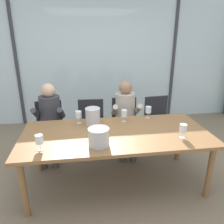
# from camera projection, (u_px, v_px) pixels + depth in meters

# --- Properties ---
(ground) EXTENTS (14.00, 14.00, 0.00)m
(ground) POSITION_uv_depth(u_px,v_px,m) (107.00, 147.00, 3.95)
(ground) COLOR #847056
(window_glass_panel) EXTENTS (7.54, 0.03, 2.60)m
(window_glass_panel) POSITION_uv_depth(u_px,v_px,m) (99.00, 63.00, 4.79)
(window_glass_panel) COLOR silver
(window_glass_panel) RESTS_ON ground
(window_mullion_left) EXTENTS (0.06, 0.06, 2.60)m
(window_mullion_left) POSITION_uv_depth(u_px,v_px,m) (17.00, 65.00, 4.54)
(window_mullion_left) COLOR #38383D
(window_mullion_left) RESTS_ON ground
(window_mullion_right) EXTENTS (0.06, 0.06, 2.60)m
(window_mullion_right) POSITION_uv_depth(u_px,v_px,m) (173.00, 62.00, 5.01)
(window_mullion_right) COLOR #38383D
(window_mullion_right) RESTS_ON ground
(hillside_vineyard) EXTENTS (13.54, 2.40, 2.08)m
(hillside_vineyard) POSITION_uv_depth(u_px,v_px,m) (89.00, 56.00, 8.92)
(hillside_vineyard) COLOR #386633
(hillside_vineyard) RESTS_ON ground
(dining_table) EXTENTS (2.34, 1.07, 0.75)m
(dining_table) POSITION_uv_depth(u_px,v_px,m) (116.00, 137.00, 2.78)
(dining_table) COLOR olive
(dining_table) RESTS_ON ground
(chair_near_curtain) EXTENTS (0.47, 0.47, 0.89)m
(chair_near_curtain) POSITION_uv_depth(u_px,v_px,m) (50.00, 124.00, 3.58)
(chair_near_curtain) COLOR #232328
(chair_near_curtain) RESTS_ON ground
(chair_left_of_center) EXTENTS (0.46, 0.46, 0.89)m
(chair_left_of_center) POSITION_uv_depth(u_px,v_px,m) (91.00, 122.00, 3.66)
(chair_left_of_center) COLOR #232328
(chair_left_of_center) RESTS_ON ground
(chair_center) EXTENTS (0.46, 0.46, 0.89)m
(chair_center) POSITION_uv_depth(u_px,v_px,m) (125.00, 120.00, 3.76)
(chair_center) COLOR #232328
(chair_center) RESTS_ON ground
(chair_right_of_center) EXTENTS (0.48, 0.48, 0.89)m
(chair_right_of_center) POSITION_uv_depth(u_px,v_px,m) (158.00, 118.00, 3.84)
(chair_right_of_center) COLOR #232328
(chair_right_of_center) RESTS_ON ground
(person_charcoal_jacket) EXTENTS (0.48, 0.62, 1.21)m
(person_charcoal_jacket) POSITION_uv_depth(u_px,v_px,m) (50.00, 117.00, 3.41)
(person_charcoal_jacket) COLOR #38383D
(person_charcoal_jacket) RESTS_ON ground
(person_beige_jumper) EXTENTS (0.47, 0.62, 1.21)m
(person_beige_jumper) POSITION_uv_depth(u_px,v_px,m) (126.00, 113.00, 3.57)
(person_beige_jumper) COLOR #B7AD9E
(person_beige_jumper) RESTS_ON ground
(ice_bucket_primary) EXTENTS (0.24, 0.24, 0.21)m
(ice_bucket_primary) POSITION_uv_depth(u_px,v_px,m) (99.00, 137.00, 2.41)
(ice_bucket_primary) COLOR #B7B7BC
(ice_bucket_primary) RESTS_ON dining_table
(ice_bucket_secondary) EXTENTS (0.20, 0.20, 0.24)m
(ice_bucket_secondary) POSITION_uv_depth(u_px,v_px,m) (93.00, 116.00, 2.96)
(ice_bucket_secondary) COLOR #B7B7BC
(ice_bucket_secondary) RESTS_ON dining_table
(wine_glass_by_left_taster) EXTENTS (0.08, 0.08, 0.17)m
(wine_glass_by_left_taster) POSITION_uv_depth(u_px,v_px,m) (124.00, 114.00, 3.07)
(wine_glass_by_left_taster) COLOR silver
(wine_glass_by_left_taster) RESTS_ON dining_table
(wine_glass_near_bucket) EXTENTS (0.08, 0.08, 0.17)m
(wine_glass_near_bucket) POSITION_uv_depth(u_px,v_px,m) (39.00, 140.00, 2.31)
(wine_glass_near_bucket) COLOR silver
(wine_glass_near_bucket) RESTS_ON dining_table
(wine_glass_center_pour) EXTENTS (0.08, 0.08, 0.17)m
(wine_glass_center_pour) POSITION_uv_depth(u_px,v_px,m) (148.00, 110.00, 3.20)
(wine_glass_center_pour) COLOR silver
(wine_glass_center_pour) RESTS_ON dining_table
(wine_glass_by_right_taster) EXTENTS (0.08, 0.08, 0.17)m
(wine_glass_by_right_taster) POSITION_uv_depth(u_px,v_px,m) (79.00, 115.00, 3.01)
(wine_glass_by_right_taster) COLOR silver
(wine_glass_by_right_taster) RESTS_ON dining_table
(wine_glass_spare_empty) EXTENTS (0.08, 0.08, 0.17)m
(wine_glass_spare_empty) POSITION_uv_depth(u_px,v_px,m) (183.00, 129.00, 2.58)
(wine_glass_spare_empty) COLOR silver
(wine_glass_spare_empty) RESTS_ON dining_table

